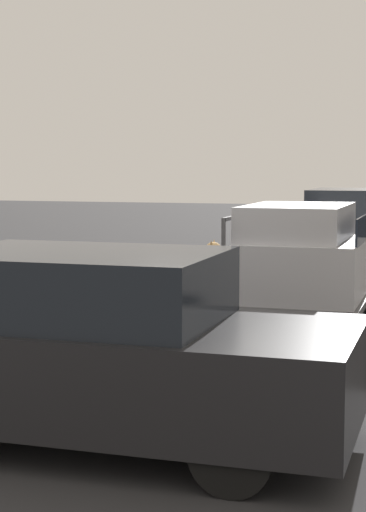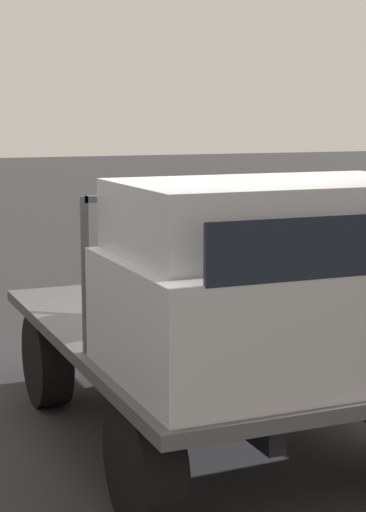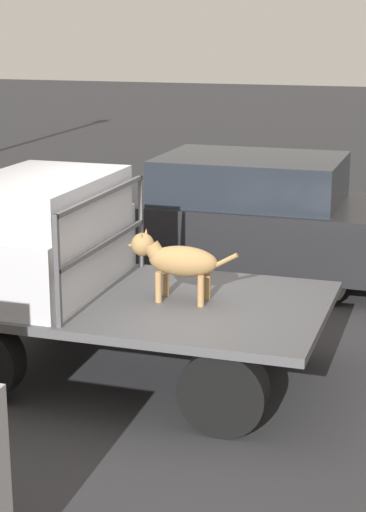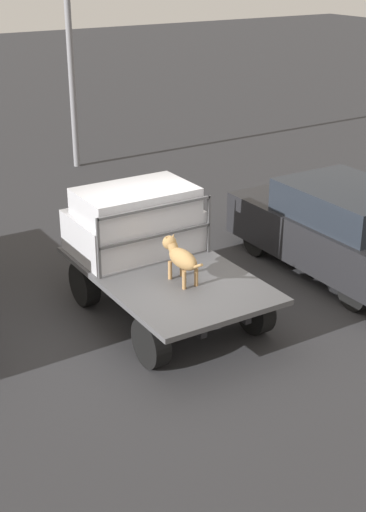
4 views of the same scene
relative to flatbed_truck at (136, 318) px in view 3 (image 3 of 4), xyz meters
The scene contains 6 objects.
ground_plane 0.57m from the flatbed_truck, ahead, with size 80.00×80.00×0.00m, color #2D2D30.
flatbed_truck is the anchor object (origin of this frame).
truck_cab 1.23m from the flatbed_truck, ahead, with size 1.34×1.97×1.06m.
truck_headboard 0.89m from the flatbed_truck, ahead, with size 0.04×1.97×0.95m.
dog 0.70m from the flatbed_truck, behind, with size 1.04×0.27×0.64m.
parked_sedan 3.47m from the flatbed_truck, 91.72° to the right, with size 4.12×1.87×1.59m.
Camera 3 is at (-2.70, 6.99, 3.20)m, focal length 60.00 mm.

